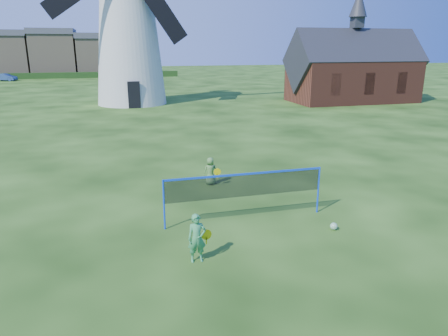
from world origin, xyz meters
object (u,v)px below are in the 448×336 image
player_girl (197,238)px  car_right (6,77)px  play_ball (334,226)px  windmill (128,30)px  player_boy (210,171)px  badminton_net (245,186)px  chapel (353,71)px

player_girl → car_right: player_girl is taller
player_girl → play_ball: player_girl is taller
windmill → player_boy: 26.24m
play_ball → car_right: (-22.19, 64.10, 0.46)m
badminton_net → car_right: bearing=107.6°
badminton_net → play_ball: bearing=-30.2°
badminton_net → chapel: bearing=52.6°
play_ball → windmill: bearing=97.7°
chapel → car_right: bearing=136.2°
badminton_net → play_ball: 2.90m
player_boy → car_right: 62.20m
windmill → play_ball: 31.52m
badminton_net → car_right: (-19.85, 62.73, -0.57)m
chapel → player_boy: (-19.47, -21.50, -2.41)m
chapel → play_ball: 31.64m
player_girl → play_ball: (4.30, 0.78, -0.53)m
chapel → player_girl: size_ratio=9.77×
badminton_net → player_boy: badminton_net is taller
player_girl → play_ball: size_ratio=5.78×
badminton_net → car_right: size_ratio=1.45×
player_boy → play_ball: bearing=117.3°
player_boy → player_girl: bearing=74.1°
chapel → badminton_net: 31.79m
chapel → player_girl: (-21.22, -27.36, -2.32)m
player_boy → car_right: size_ratio=0.31×
chapel → badminton_net: size_ratio=2.46×
badminton_net → windmill: bearing=93.5°
badminton_net → player_boy: 3.77m
windmill → car_right: 38.60m
chapel → play_ball: bearing=-122.5°
chapel → play_ball: (-16.92, -26.58, -2.85)m
chapel → player_girl: chapel is taller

